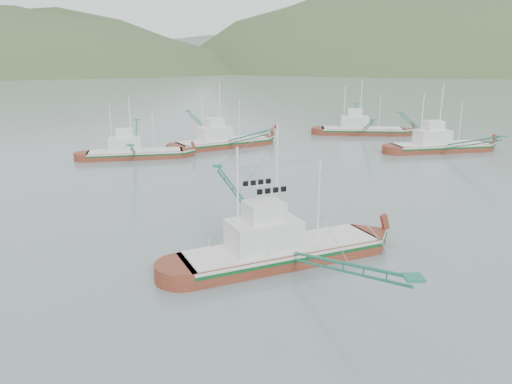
{
  "coord_description": "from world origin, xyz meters",
  "views": [
    {
      "loc": [
        -0.79,
        -31.99,
        13.75
      ],
      "look_at": [
        0.0,
        6.0,
        3.2
      ],
      "focal_mm": 35.0,
      "sensor_mm": 36.0,
      "label": 1
    }
  ],
  "objects_px": {
    "bg_boat_left": "(134,147)",
    "bg_boat_far": "(222,133)",
    "bg_boat_extra": "(361,126)",
    "main_boat": "(281,233)",
    "bg_boat_right": "(440,140)"
  },
  "relations": [
    {
      "from": "bg_boat_right",
      "to": "bg_boat_left",
      "type": "bearing_deg",
      "value": 174.93
    },
    {
      "from": "bg_boat_left",
      "to": "bg_boat_extra",
      "type": "distance_m",
      "value": 40.78
    },
    {
      "from": "bg_boat_right",
      "to": "bg_boat_left",
      "type": "height_order",
      "value": "bg_boat_right"
    },
    {
      "from": "bg_boat_right",
      "to": "bg_boat_left",
      "type": "relative_size",
      "value": 1.11
    },
    {
      "from": "bg_boat_right",
      "to": "bg_boat_left",
      "type": "distance_m",
      "value": 43.56
    },
    {
      "from": "bg_boat_right",
      "to": "main_boat",
      "type": "bearing_deg",
      "value": -133.48
    },
    {
      "from": "bg_boat_extra",
      "to": "main_boat",
      "type": "bearing_deg",
      "value": -102.03
    },
    {
      "from": "main_boat",
      "to": "bg_boat_right",
      "type": "xyz_separation_m",
      "value": [
        25.85,
        39.41,
        -0.34
      ]
    },
    {
      "from": "bg_boat_extra",
      "to": "bg_boat_far",
      "type": "bearing_deg",
      "value": -146.97
    },
    {
      "from": "bg_boat_far",
      "to": "bg_boat_right",
      "type": "bearing_deg",
      "value": -36.91
    },
    {
      "from": "main_boat",
      "to": "bg_boat_far",
      "type": "height_order",
      "value": "bg_boat_far"
    },
    {
      "from": "bg_boat_far",
      "to": "bg_boat_extra",
      "type": "xyz_separation_m",
      "value": [
        23.86,
        12.2,
        -0.7
      ]
    },
    {
      "from": "bg_boat_left",
      "to": "bg_boat_extra",
      "type": "relative_size",
      "value": 0.89
    },
    {
      "from": "main_boat",
      "to": "bg_boat_extra",
      "type": "relative_size",
      "value": 0.94
    },
    {
      "from": "bg_boat_left",
      "to": "bg_boat_far",
      "type": "xyz_separation_m",
      "value": [
        11.69,
        7.79,
        0.63
      ]
    }
  ]
}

